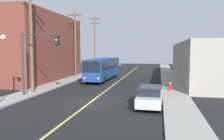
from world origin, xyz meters
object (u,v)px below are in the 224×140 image
(utility_pole_far, at_px, (95,41))
(traffic_signal_left_corner, at_px, (37,51))
(city_bus, at_px, (103,68))
(parked_car_silver, at_px, (150,96))
(utility_pole_mid, at_px, (75,41))
(utility_pole_near, at_px, (31,29))
(fire_hydrant, at_px, (170,86))

(utility_pole_far, xyz_separation_m, traffic_signal_left_corner, (2.15, -27.47, -2.05))
(city_bus, distance_m, traffic_signal_left_corner, 14.47)
(parked_car_silver, distance_m, utility_pole_mid, 22.19)
(utility_pole_near, height_order, fire_hydrant, utility_pole_near)
(utility_pole_far, distance_m, traffic_signal_left_corner, 27.63)
(city_bus, bearing_deg, utility_pole_mid, 160.28)
(city_bus, height_order, utility_pole_mid, utility_pole_mid)
(utility_pole_near, relative_size, fire_hydrant, 13.89)
(utility_pole_mid, xyz_separation_m, fire_hydrant, (14.36, -10.20, -5.29))
(parked_car_silver, bearing_deg, fire_hydrant, 76.00)
(city_bus, relative_size, utility_pole_far, 1.07)
(utility_pole_far, bearing_deg, parked_car_silver, -66.83)
(parked_car_silver, height_order, traffic_signal_left_corner, traffic_signal_left_corner)
(parked_car_silver, height_order, fire_hydrant, parked_car_silver)
(city_bus, xyz_separation_m, utility_pole_near, (-4.41, -12.36, 4.69))
(utility_pole_far, relative_size, fire_hydrant, 13.53)
(utility_pole_mid, distance_m, traffic_signal_left_corner, 15.96)
(traffic_signal_left_corner, bearing_deg, city_bus, 78.31)
(utility_pole_near, height_order, utility_pole_mid, utility_pole_near)
(utility_pole_near, relative_size, utility_pole_mid, 1.12)
(city_bus, distance_m, utility_pole_near, 13.94)
(utility_pole_mid, distance_m, utility_pole_far, 11.74)
(parked_car_silver, height_order, utility_pole_far, utility_pole_far)
(utility_pole_near, relative_size, utility_pole_far, 1.03)
(city_bus, height_order, traffic_signal_left_corner, traffic_signal_left_corner)
(parked_car_silver, bearing_deg, traffic_signal_left_corner, 169.78)
(parked_car_silver, xyz_separation_m, utility_pole_near, (-11.94, 3.47, 5.67))
(traffic_signal_left_corner, relative_size, fire_hydrant, 7.14)
(parked_car_silver, height_order, utility_pole_mid, utility_pole_mid)
(utility_pole_far, relative_size, traffic_signal_left_corner, 1.89)
(parked_car_silver, bearing_deg, utility_pole_far, 113.17)
(utility_pole_near, height_order, utility_pole_far, utility_pole_near)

